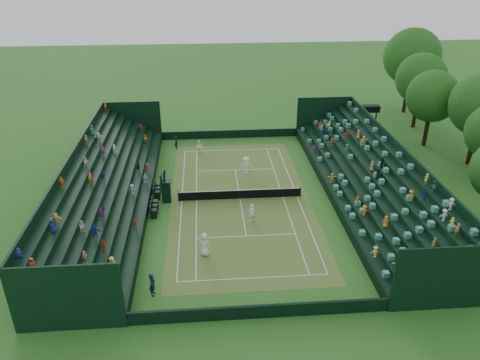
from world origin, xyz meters
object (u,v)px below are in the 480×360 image
Objects in this scene: umpire_chair at (166,188)px; player_near_east at (252,213)px; player_far_west at (200,147)px; player_near_west at (205,244)px; player_far_east at (246,165)px; tennis_net at (240,194)px.

player_near_east is at bearing -29.17° from umpire_chair.
player_near_west is at bearing -68.46° from player_far_west.
player_far_east is (4.85, -5.70, 0.14)m from player_far_west.
tennis_net is 6.82× the size of player_near_east.
player_far_west is 0.85× the size of player_far_east.
player_near_east reaches higher than player_far_west.
tennis_net is 9.40m from player_near_west.
player_near_west is 1.13× the size of player_near_east.
player_far_west is at bearing 126.78° from player_far_east.
player_far_west is (-0.34, 20.01, -0.17)m from player_near_west.
player_near_west reaches higher than tennis_net.
tennis_net is 6.02× the size of player_near_west.
tennis_net is 5.69m from player_far_east.
player_near_east is 0.91× the size of player_far_east.
player_near_west is 1.22× the size of player_far_west.
player_near_west reaches higher than player_far_west.
player_near_east is at bearing -80.48° from tennis_net.
tennis_net is at bearing -1.00° from umpire_chair.
umpire_chair is 1.86× the size of player_near_east.
umpire_chair is 9.53m from player_near_west.
tennis_net is 6.94m from umpire_chair.
umpire_chair is at bearing -85.11° from player_far_west.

